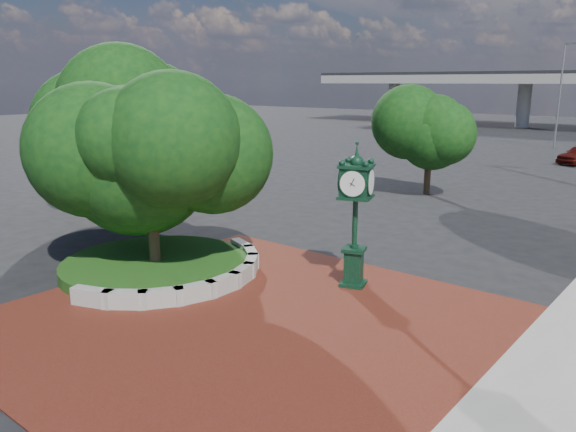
{
  "coord_description": "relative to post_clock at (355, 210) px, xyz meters",
  "views": [
    {
      "loc": [
        9.65,
        -10.9,
        6.15
      ],
      "look_at": [
        -0.54,
        1.5,
        2.3
      ],
      "focal_mm": 35.0,
      "sensor_mm": 36.0,
      "label": 1
    }
  ],
  "objects": [
    {
      "name": "ground",
      "position": [
        -0.83,
        -3.0,
        -2.41
      ],
      "size": [
        200.0,
        200.0,
        0.0
      ],
      "primitive_type": "plane",
      "color": "black",
      "rests_on": "ground"
    },
    {
      "name": "post_clock",
      "position": [
        0.0,
        0.0,
        0.0
      ],
      "size": [
        1.11,
        1.11,
        4.39
      ],
      "color": "black",
      "rests_on": "ground"
    },
    {
      "name": "street_lamp_far",
      "position": [
        -5.04,
        42.47,
        3.17
      ],
      "size": [
        2.14,
        0.43,
        9.52
      ],
      "color": "slate",
      "rests_on": "ground"
    },
    {
      "name": "tree_northwest",
      "position": [
        -13.83,
        2.0,
        1.71
      ],
      "size": [
        5.6,
        5.6,
        6.93
      ],
      "color": "#38281C",
      "rests_on": "ground"
    },
    {
      "name": "planter_wall",
      "position": [
        -3.54,
        -3.0,
        -2.14
      ],
      "size": [
        2.96,
        6.77,
        0.54
      ],
      "color": "#9E9B93",
      "rests_on": "ground"
    },
    {
      "name": "tree_planter",
      "position": [
        -5.83,
        -3.0,
        1.31
      ],
      "size": [
        5.2,
        5.2,
        6.33
      ],
      "color": "#38281C",
      "rests_on": "ground"
    },
    {
      "name": "grass_bed",
      "position": [
        -5.83,
        -3.0,
        -2.21
      ],
      "size": [
        6.1,
        6.1,
        0.4
      ],
      "primitive_type": "cylinder",
      "color": "#1F4614",
      "rests_on": "ground"
    },
    {
      "name": "tree_street",
      "position": [
        -4.83,
        15.0,
        0.83
      ],
      "size": [
        4.4,
        4.4,
        5.45
      ],
      "color": "#38281C",
      "rests_on": "ground"
    },
    {
      "name": "plaza",
      "position": [
        -0.83,
        -4.0,
        -2.39
      ],
      "size": [
        12.0,
        12.0,
        0.04
      ],
      "primitive_type": "cube",
      "color": "maroon",
      "rests_on": "ground"
    }
  ]
}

